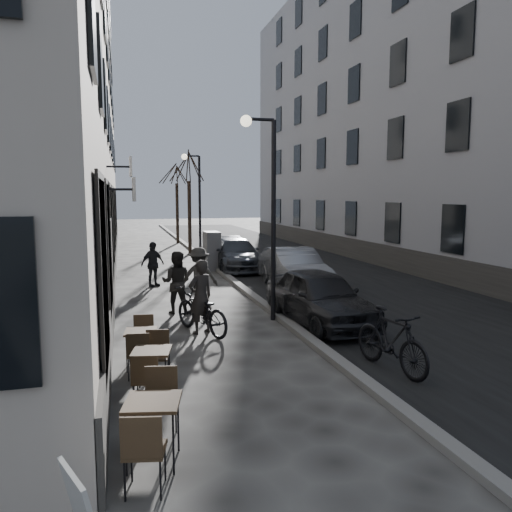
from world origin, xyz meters
name	(u,v)px	position (x,y,z in m)	size (l,w,h in m)	color
ground	(398,422)	(0.00, 0.00, 0.00)	(120.00, 120.00, 0.00)	#312F2C
road	(289,263)	(3.85, 16.00, 0.00)	(7.30, 60.00, 0.00)	black
kerb	(212,264)	(0.20, 16.00, 0.06)	(0.25, 60.00, 0.12)	slate
building_left	(57,76)	(-6.00, 16.50, 8.00)	(4.00, 35.00, 16.00)	#A99E8D
building_right	(396,95)	(9.50, 16.50, 8.00)	(4.00, 35.00, 16.00)	gray
streetlamp_near	(267,196)	(-0.17, 6.00, 3.16)	(0.90, 0.28, 5.09)	black
streetlamp_far	(196,195)	(-0.17, 18.00, 3.16)	(0.90, 0.28, 5.09)	black
tree_near	(189,167)	(-0.10, 21.00, 4.66)	(2.40, 2.40, 5.70)	black
tree_far	(177,171)	(-0.10, 27.00, 4.66)	(2.40, 2.40, 5.70)	black
bistro_set_a	(153,425)	(-3.40, -0.18, 0.48)	(0.76, 1.62, 0.93)	#302215
bistro_set_b	(152,367)	(-3.28, 1.96, 0.44)	(0.70, 1.51, 0.86)	#302215
bistro_set_c	(141,345)	(-3.40, 3.26, 0.43)	(0.64, 1.45, 0.84)	#302215
utility_cabinet	(212,251)	(0.01, 14.89, 0.81)	(0.60, 1.09, 1.63)	#5B5B5D
bicycle	(201,311)	(-1.97, 5.26, 0.52)	(0.70, 2.00, 1.05)	black
cyclist_rider	(201,297)	(-1.97, 5.26, 0.86)	(0.63, 0.41, 1.72)	black
pedestrian_near	(177,282)	(-2.29, 7.40, 0.84)	(0.82, 0.64, 1.69)	black
pedestrian_mid	(199,276)	(-1.56, 8.21, 0.84)	(1.09, 0.63, 1.69)	#2D2B28
pedestrian_far	(153,264)	(-2.67, 11.56, 0.78)	(0.92, 0.38, 1.57)	black
car_near	(320,297)	(1.00, 5.33, 0.68)	(1.60, 3.99, 1.36)	black
car_mid	(294,269)	(1.95, 9.91, 0.69)	(1.45, 4.17, 1.37)	gray
car_far	(235,254)	(1.00, 14.75, 0.65)	(1.83, 4.51, 1.31)	#35393F
moped	(391,340)	(0.97, 1.88, 0.57)	(0.54, 1.91, 1.15)	black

